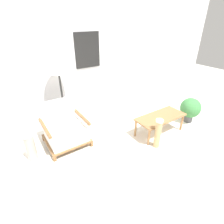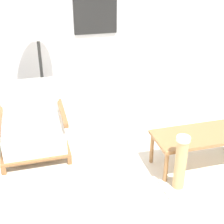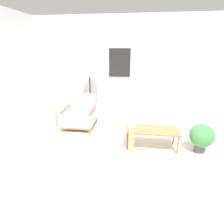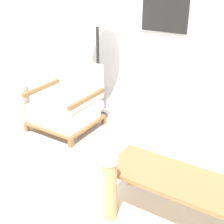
# 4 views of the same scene
# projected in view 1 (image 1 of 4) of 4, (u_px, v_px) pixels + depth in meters

# --- Properties ---
(ground_plane) EXTENTS (14.00, 14.00, 0.00)m
(ground_plane) POSITION_uv_depth(u_px,v_px,m) (170.00, 174.00, 2.74)
(ground_plane) COLOR silver
(wall_back) EXTENTS (8.00, 0.09, 2.70)m
(wall_back) POSITION_uv_depth(u_px,v_px,m) (92.00, 59.00, 3.87)
(wall_back) COLOR silver
(wall_back) RESTS_ON ground_plane
(armchair) EXTENTS (0.76, 0.74, 0.79)m
(armchair) POSITION_uv_depth(u_px,v_px,m) (65.00, 130.00, 3.31)
(armchair) COLOR brown
(armchair) RESTS_ON ground_plane
(floor_lamp) EXTENTS (0.47, 0.47, 1.56)m
(floor_lamp) POSITION_uv_depth(u_px,v_px,m) (58.00, 67.00, 3.21)
(floor_lamp) COLOR #2D2D2D
(floor_lamp) RESTS_ON ground_plane
(coffee_table) EXTENTS (1.05, 0.46, 0.41)m
(coffee_table) POSITION_uv_depth(u_px,v_px,m) (160.00, 118.00, 3.54)
(coffee_table) COLOR olive
(coffee_table) RESTS_ON ground_plane
(vase) EXTENTS (0.16, 0.16, 0.48)m
(vase) POSITION_uv_depth(u_px,v_px,m) (31.00, 148.00, 2.93)
(vase) COLOR #9E998E
(vase) RESTS_ON ground_plane
(potted_plant) EXTENTS (0.46, 0.46, 0.58)m
(potted_plant) POSITION_uv_depth(u_px,v_px,m) (190.00, 108.00, 3.97)
(potted_plant) COLOR #4C4C51
(potted_plant) RESTS_ON ground_plane
(scratching_post) EXTENTS (0.31, 0.31, 0.61)m
(scratching_post) POSITION_uv_depth(u_px,v_px,m) (157.00, 137.00, 3.18)
(scratching_post) COLOR beige
(scratching_post) RESTS_ON ground_plane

